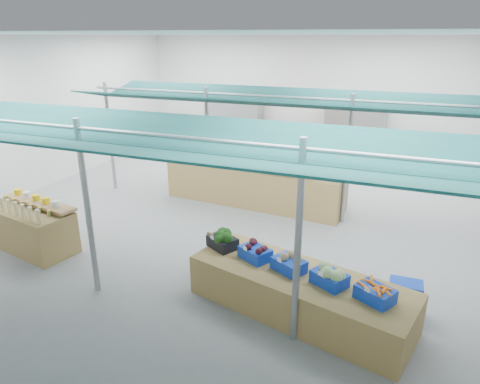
{
  "coord_description": "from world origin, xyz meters",
  "views": [
    {
      "loc": [
        3.66,
        -9.07,
        4.17
      ],
      "look_at": [
        0.72,
        -1.6,
        1.23
      ],
      "focal_mm": 32.0,
      "sensor_mm": 36.0,
      "label": 1
    }
  ],
  "objects_px": {
    "bottle_shelf": "(33,227)",
    "fruit_counter": "(254,185)",
    "vendor_left": "(228,154)",
    "vendor_right": "(288,160)",
    "veg_counter": "(299,293)",
    "crate_stack": "(404,299)"
  },
  "relations": [
    {
      "from": "veg_counter",
      "to": "crate_stack",
      "type": "xyz_separation_m",
      "value": [
        1.56,
        0.53,
        -0.05
      ]
    },
    {
      "from": "veg_counter",
      "to": "vendor_left",
      "type": "height_order",
      "value": "vendor_left"
    },
    {
      "from": "veg_counter",
      "to": "fruit_counter",
      "type": "height_order",
      "value": "fruit_counter"
    },
    {
      "from": "bottle_shelf",
      "to": "vendor_right",
      "type": "distance_m",
      "value": 6.55
    },
    {
      "from": "bottle_shelf",
      "to": "vendor_right",
      "type": "bearing_deg",
      "value": 63.21
    },
    {
      "from": "veg_counter",
      "to": "vendor_left",
      "type": "relative_size",
      "value": 1.89
    },
    {
      "from": "fruit_counter",
      "to": "vendor_left",
      "type": "height_order",
      "value": "vendor_left"
    },
    {
      "from": "veg_counter",
      "to": "vendor_right",
      "type": "bearing_deg",
      "value": 121.76
    },
    {
      "from": "vendor_left",
      "to": "vendor_right",
      "type": "distance_m",
      "value": 1.8
    },
    {
      "from": "fruit_counter",
      "to": "vendor_right",
      "type": "bearing_deg",
      "value": 65.75
    },
    {
      "from": "vendor_left",
      "to": "vendor_right",
      "type": "xyz_separation_m",
      "value": [
        1.8,
        0.0,
        0.0
      ]
    },
    {
      "from": "veg_counter",
      "to": "vendor_right",
      "type": "height_order",
      "value": "vendor_right"
    },
    {
      "from": "veg_counter",
      "to": "fruit_counter",
      "type": "distance_m",
      "value": 4.81
    },
    {
      "from": "vendor_left",
      "to": "vendor_right",
      "type": "height_order",
      "value": "same"
    },
    {
      "from": "vendor_right",
      "to": "crate_stack",
      "type": "bearing_deg",
      "value": 128.23
    },
    {
      "from": "bottle_shelf",
      "to": "fruit_counter",
      "type": "bearing_deg",
      "value": 61.11
    },
    {
      "from": "fruit_counter",
      "to": "vendor_right",
      "type": "relative_size",
      "value": 2.5
    },
    {
      "from": "bottle_shelf",
      "to": "vendor_left",
      "type": "relative_size",
      "value": 1.11
    },
    {
      "from": "bottle_shelf",
      "to": "veg_counter",
      "type": "bearing_deg",
      "value": 9.17
    },
    {
      "from": "vendor_left",
      "to": "veg_counter",
      "type": "bearing_deg",
      "value": 127.33
    },
    {
      "from": "fruit_counter",
      "to": "vendor_left",
      "type": "distance_m",
      "value": 1.68
    },
    {
      "from": "crate_stack",
      "to": "vendor_left",
      "type": "relative_size",
      "value": 0.31
    }
  ]
}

